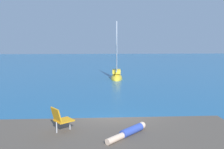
% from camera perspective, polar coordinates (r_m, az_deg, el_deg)
% --- Properties ---
extents(ground_plane, '(160.00, 160.00, 0.00)m').
position_cam_1_polar(ground_plane, '(10.62, -0.06, -13.52)').
color(ground_plane, '#236093').
extents(boulder_seaward, '(1.54, 1.73, 0.99)m').
position_cam_1_polar(boulder_seaward, '(9.33, -9.68, -16.67)').
color(boulder_seaward, '#4F5041').
rests_on(boulder_seaward, ground).
extents(boulder_inland, '(1.45, 1.13, 0.91)m').
position_cam_1_polar(boulder_inland, '(9.76, 11.65, -15.60)').
color(boulder_inland, '#554E45').
rests_on(boulder_inland, ground).
extents(sailboat_near, '(1.57, 3.72, 6.78)m').
position_cam_1_polar(sailboat_near, '(25.80, 1.09, -0.24)').
color(sailboat_near, yellow).
rests_on(sailboat_near, ground).
extents(person_sunbather, '(1.37, 1.31, 0.25)m').
position_cam_1_polar(person_sunbather, '(7.42, 4.13, -13.47)').
color(person_sunbather, '#334CB2').
rests_on(person_sunbather, shore_ledge).
extents(beach_chair, '(0.76, 0.74, 0.80)m').
position_cam_1_polar(beach_chair, '(7.74, -12.19, -10.18)').
color(beach_chair, orange).
rests_on(beach_chair, shore_ledge).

